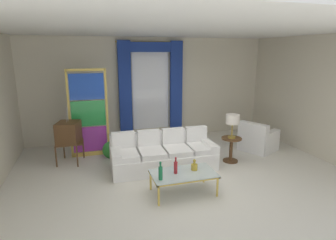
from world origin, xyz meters
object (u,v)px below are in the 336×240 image
couch_white_long (163,154)px  armchair_white (257,140)px  table_lamp_brass (233,120)px  round_side_table (231,147)px  bottle_amber_squat (176,167)px  peacock_figurine (112,151)px  stained_glass_divider (89,115)px  coffee_table (183,174)px  bottle_blue_decanter (161,172)px  vintage_tv (68,133)px  bottle_crystal_tall (194,166)px

couch_white_long → armchair_white: size_ratio=2.16×
table_lamp_brass → round_side_table: bearing=-90.0°
bottle_amber_squat → peacock_figurine: (-0.96, 2.10, -0.32)m
armchair_white → table_lamp_brass: table_lamp_brass is taller
stained_glass_divider → peacock_figurine: stained_glass_divider is taller
bottle_amber_squat → armchair_white: 3.28m
couch_white_long → coffee_table: size_ratio=1.98×
couch_white_long → bottle_blue_decanter: couch_white_long is taller
vintage_tv → stained_glass_divider: size_ratio=0.61×
round_side_table → table_lamp_brass: bearing=90.0°
round_side_table → table_lamp_brass: size_ratio=1.04×
armchair_white → bottle_blue_decanter: bearing=-150.5°
couch_white_long → stained_glass_divider: 2.13m
couch_white_long → round_side_table: couch_white_long is taller
bottle_amber_squat → bottle_crystal_tall: bearing=7.0°
round_side_table → bottle_amber_squat: bearing=-147.6°
couch_white_long → armchair_white: 2.76m
bottle_amber_squat → peacock_figurine: bearing=114.6°
stained_glass_divider → round_side_table: (3.23, -1.39, -0.70)m
bottle_amber_squat → table_lamp_brass: bearing=32.4°
coffee_table → table_lamp_brass: size_ratio=2.09×
bottle_amber_squat → round_side_table: 2.11m
bottle_crystal_tall → table_lamp_brass: table_lamp_brass is taller
coffee_table → bottle_blue_decanter: 0.53m
stained_glass_divider → table_lamp_brass: size_ratio=3.86×
armchair_white → round_side_table: size_ratio=1.83×
couch_white_long → vintage_tv: size_ratio=1.75×
vintage_tv → bottle_amber_squat: bearing=-48.4°
round_side_table → bottle_blue_decanter: bearing=-148.4°
bottle_crystal_tall → table_lamp_brass: bearing=38.0°
couch_white_long → table_lamp_brass: 1.82m
bottle_amber_squat → table_lamp_brass: 2.16m
couch_white_long → stained_glass_divider: stained_glass_divider is taller
coffee_table → bottle_amber_squat: (-0.15, 0.01, 0.16)m
bottle_crystal_tall → vintage_tv: bearing=137.5°
bottle_blue_decanter → peacock_figurine: bottle_blue_decanter is taller
bottle_crystal_tall → round_side_table: 1.76m
peacock_figurine → vintage_tv: bearing=175.4°
armchair_white → table_lamp_brass: 1.39m
bottle_amber_squat → stained_glass_divider: bearing=120.0°
vintage_tv → peacock_figurine: (0.97, -0.08, -0.51)m
armchair_white → stained_glass_divider: stained_glass_divider is taller
coffee_table → round_side_table: size_ratio=2.00×
bottle_blue_decanter → couch_white_long: bearing=72.9°
bottle_crystal_tall → vintage_tv: 3.17m
vintage_tv → round_side_table: bearing=-15.8°
vintage_tv → table_lamp_brass: 3.87m
bottle_blue_decanter → round_side_table: (2.11, 1.30, -0.19)m
bottle_amber_squat → round_side_table: (1.78, 1.13, -0.18)m
bottle_blue_decanter → peacock_figurine: bearing=105.5°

